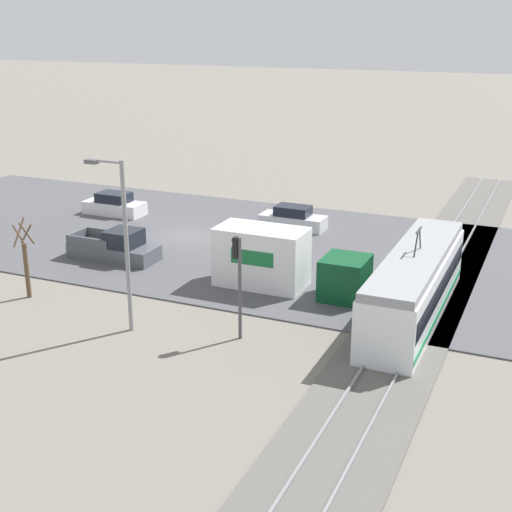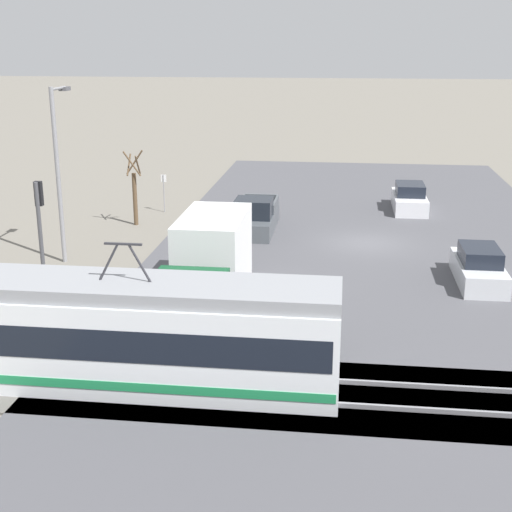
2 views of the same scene
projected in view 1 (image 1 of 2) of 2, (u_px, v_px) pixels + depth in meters
The scene contains 11 objects.
ground_plane at pixel (189, 237), 47.10m from camera, with size 320.00×320.00×0.00m, color slate.
road_surface at pixel (189, 237), 47.09m from camera, with size 20.72×48.82×0.08m.
rail_bed at pixel (440, 270), 40.87m from camera, with size 52.64×4.40×0.22m.
light_rail_tram at pixel (415, 286), 33.92m from camera, with size 12.40×2.62×4.37m.
box_truck at pixel (281, 262), 37.60m from camera, with size 2.52×8.17×3.18m.
pickup_truck at pixel (115, 248), 42.38m from camera, with size 2.08×5.43×1.88m.
sedan_car_0 at pixel (293, 219), 48.66m from camera, with size 1.79×4.48×1.56m.
sedan_car_1 at pixel (114, 205), 52.14m from camera, with size 1.89×4.51×1.61m.
traffic_light_pole at pixel (238, 273), 31.28m from camera, with size 0.28×0.47×4.76m.
street_tree at pixel (26, 263), 36.39m from camera, with size 0.99×0.83×4.16m.
street_lamp_near_crossing at pixel (122, 234), 31.72m from camera, with size 0.36×1.95×7.97m.
Camera 1 is at (39.50, 22.13, 13.76)m, focal length 50.00 mm.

